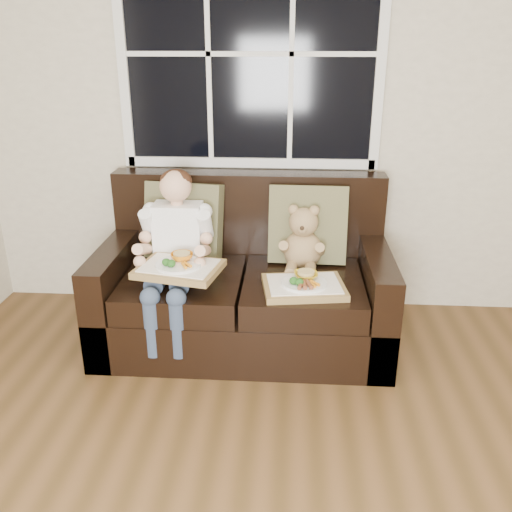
# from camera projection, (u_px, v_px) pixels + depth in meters

# --- Properties ---
(room_walls) EXTENTS (4.52, 5.02, 2.71)m
(room_walls) POSITION_uv_depth(u_px,v_px,m) (420.00, 124.00, 0.94)
(room_walls) COLOR beige
(room_walls) RESTS_ON ground
(window_back) EXTENTS (1.62, 0.04, 1.37)m
(window_back) POSITION_uv_depth(u_px,v_px,m) (250.00, 54.00, 3.24)
(window_back) COLOR black
(window_back) RESTS_ON room_walls
(loveseat) EXTENTS (1.70, 0.92, 0.96)m
(loveseat) POSITION_uv_depth(u_px,v_px,m) (245.00, 289.00, 3.31)
(loveseat) COLOR black
(loveseat) RESTS_ON ground
(pillow_left) EXTENTS (0.50, 0.29, 0.49)m
(pillow_left) POSITION_uv_depth(u_px,v_px,m) (184.00, 221.00, 3.34)
(pillow_left) COLOR brown
(pillow_left) RESTS_ON loveseat
(pillow_right) EXTENTS (0.48, 0.23, 0.48)m
(pillow_right) POSITION_uv_depth(u_px,v_px,m) (308.00, 224.00, 3.29)
(pillow_right) COLOR brown
(pillow_right) RESTS_ON loveseat
(child) EXTENTS (0.41, 0.60, 0.92)m
(child) POSITION_uv_depth(u_px,v_px,m) (175.00, 241.00, 3.10)
(child) COLOR white
(child) RESTS_ON loveseat
(teddy_bear) EXTENTS (0.25, 0.31, 0.41)m
(teddy_bear) POSITION_uv_depth(u_px,v_px,m) (303.00, 242.00, 3.21)
(teddy_bear) COLOR #A58157
(teddy_bear) RESTS_ON loveseat
(tray_left) EXTENTS (0.50, 0.41, 0.10)m
(tray_left) POSITION_uv_depth(u_px,v_px,m) (179.00, 267.00, 2.95)
(tray_left) COLOR olive
(tray_left) RESTS_ON child
(tray_right) EXTENTS (0.48, 0.39, 0.10)m
(tray_right) POSITION_uv_depth(u_px,v_px,m) (304.00, 285.00, 2.96)
(tray_right) COLOR olive
(tray_right) RESTS_ON loveseat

